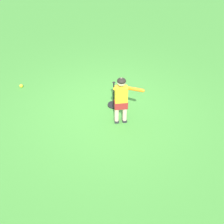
# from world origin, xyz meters

# --- Properties ---
(ground_plane) EXTENTS (40.00, 40.00, 0.00)m
(ground_plane) POSITION_xyz_m (0.00, 0.00, 0.00)
(ground_plane) COLOR #479338
(child_batter) EXTENTS (0.63, 0.35, 1.08)m
(child_batter) POSITION_xyz_m (-0.47, 0.14, 0.65)
(child_batter) COLOR #232328
(child_batter) RESTS_ON ground
(play_ball_far_left) EXTENTS (0.09, 0.09, 0.09)m
(play_ball_far_left) POSITION_xyz_m (2.31, 0.57, 0.04)
(play_ball_far_left) COLOR yellow
(play_ball_far_left) RESTS_ON ground
(batting_tee) EXTENTS (0.28, 0.28, 0.62)m
(batting_tee) POSITION_xyz_m (0.00, -0.23, 0.10)
(batting_tee) COLOR black
(batting_tee) RESTS_ON ground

